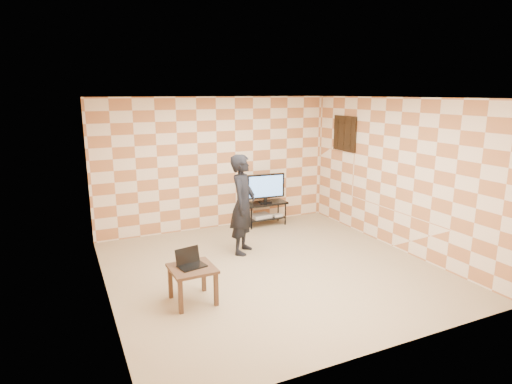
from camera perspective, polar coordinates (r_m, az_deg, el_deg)
floor at (r=7.01m, az=2.11°, el=-10.22°), size 5.00×5.00×0.00m
wall_back at (r=8.85m, az=-5.21°, el=3.80°), size 5.00×0.02×2.70m
wall_front at (r=4.59m, az=16.65°, el=-5.54°), size 5.00×0.02×2.70m
wall_left at (r=5.91m, az=-19.91°, el=-1.63°), size 0.02×5.00×2.70m
wall_right at (r=8.03m, az=18.31°, el=2.22°), size 0.02×5.00×2.70m
ceiling at (r=6.44m, az=2.31°, el=12.44°), size 5.00×5.00×0.02m
wall_art at (r=9.10m, az=11.75°, el=7.65°), size 0.04×0.72×0.72m
tv_stand at (r=9.12m, az=1.25°, el=-2.22°), size 0.91×0.41×0.50m
tv at (r=9.00m, az=1.27°, el=0.70°), size 0.84×0.18×0.61m
dvd_player at (r=9.14m, az=0.62°, el=-3.19°), size 0.45×0.34×0.07m
game_console at (r=9.24m, az=2.88°, el=-3.10°), size 0.21×0.16×0.05m
side_table at (r=5.90m, az=-8.49°, el=-10.68°), size 0.59×0.59×0.50m
laptop at (r=5.89m, az=-8.76°, el=-9.22°), size 0.40×0.34×0.23m
person at (r=7.44m, az=-1.77°, el=-1.66°), size 0.73×0.76×1.75m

